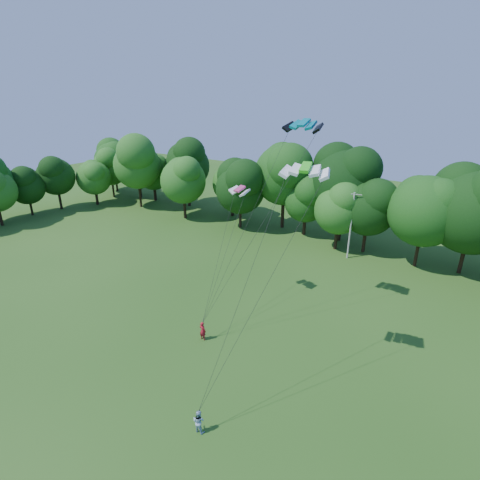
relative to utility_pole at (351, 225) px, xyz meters
The scene contains 9 objects.
ground 32.89m from the utility_pole, 100.00° to the right, with size 160.00×160.00×0.00m, color #225015.
utility_pole is the anchor object (origin of this frame).
kite_flyer_left 23.45m from the utility_pole, 102.00° to the right, with size 0.62×0.40×1.69m, color #AB1623.
kite_flyer_right 30.15m from the utility_pole, 88.81° to the right, with size 0.77×0.60×1.58m, color #9CBCD9.
kite_teal 18.83m from the utility_pole, 93.15° to the right, with size 3.08×1.40×0.63m.
kite_green 24.20m from the utility_pole, 82.40° to the right, with size 3.15×1.93×0.51m.
kite_pink 17.52m from the utility_pole, 112.64° to the right, with size 2.24×1.50×0.50m.
tree_back_west 39.51m from the utility_pole, behind, with size 6.92×6.92×10.06m.
tree_back_center 7.51m from the utility_pole, 119.22° to the left, with size 9.76×9.76×14.19m.
Camera 1 is at (17.58, -10.62, 19.33)m, focal length 28.00 mm.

